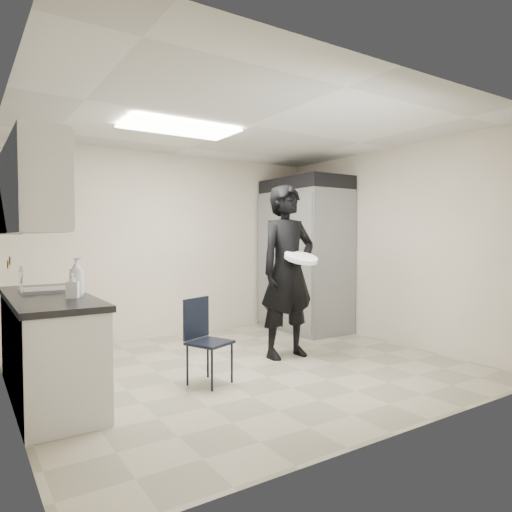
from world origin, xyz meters
TOP-DOWN VIEW (x-y plane):
  - floor at (0.00, 0.00)m, footprint 4.50×4.50m
  - ceiling at (0.00, 0.00)m, footprint 4.50×4.50m
  - back_wall at (0.00, 2.00)m, footprint 4.50×0.00m
  - left_wall at (-2.25, 0.00)m, footprint 0.00×4.00m
  - right_wall at (2.25, 0.00)m, footprint 0.00×4.00m
  - ceiling_panel at (-0.60, 0.40)m, footprint 1.20×0.60m
  - lower_counter at (-1.95, 0.20)m, footprint 0.60×1.90m
  - countertop at (-1.95, 0.20)m, footprint 0.64×1.95m
  - sink at (-1.93, 0.45)m, footprint 0.42×0.40m
  - faucet at (-2.13, 0.45)m, footprint 0.02×0.02m
  - upper_cabinets at (-2.08, 0.20)m, footprint 0.35×1.80m
  - towel_dispenser at (-2.14, 1.35)m, footprint 0.22×0.30m
  - notice_sticker_left at (-2.24, 0.10)m, footprint 0.00×0.12m
  - notice_sticker_right at (-2.24, 0.30)m, footprint 0.00×0.12m
  - commercial_fridge at (1.83, 1.27)m, footprint 0.80×1.35m
  - fridge_compressor at (1.83, 1.27)m, footprint 0.80×1.35m
  - folding_chair at (-0.59, -0.26)m, footprint 0.47×0.47m
  - man_tuxedo at (0.64, 0.14)m, footprint 0.74×0.50m
  - bucket_lid at (0.64, -0.11)m, footprint 0.38×0.38m
  - soap_bottle_a at (-1.76, -0.07)m, footprint 0.17×0.17m
  - soap_bottle_b at (-1.81, -0.16)m, footprint 0.12×0.12m

SIDE VIEW (x-z plane):
  - floor at x=0.00m, z-range 0.00..0.00m
  - folding_chair at x=-0.59m, z-range 0.00..0.80m
  - lower_counter at x=-1.95m, z-range 0.00..0.86m
  - sink at x=-1.93m, z-range 0.80..0.94m
  - countertop at x=-1.95m, z-range 0.86..0.91m
  - man_tuxedo at x=0.64m, z-range 0.00..2.02m
  - soap_bottle_b at x=-1.81m, z-range 0.91..1.12m
  - faucet at x=-2.13m, z-range 0.90..1.14m
  - commercial_fridge at x=1.83m, z-range 0.00..2.10m
  - soap_bottle_a at x=-1.76m, z-range 0.91..1.24m
  - notice_sticker_right at x=-2.24m, z-range 1.15..1.21m
  - bucket_lid at x=0.64m, z-range 1.16..1.20m
  - notice_sticker_left at x=-2.24m, z-range 1.19..1.25m
  - back_wall at x=0.00m, z-range -0.95..3.55m
  - left_wall at x=-2.25m, z-range -0.70..3.30m
  - right_wall at x=2.25m, z-range -0.70..3.30m
  - towel_dispenser at x=-2.14m, z-range 1.45..1.80m
  - upper_cabinets at x=-2.08m, z-range 1.45..2.20m
  - fridge_compressor at x=1.83m, z-range 2.10..2.30m
  - ceiling_panel at x=-0.60m, z-range 2.56..2.58m
  - ceiling at x=0.00m, z-range 2.60..2.60m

